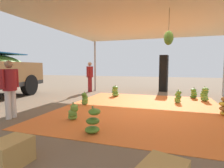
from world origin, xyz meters
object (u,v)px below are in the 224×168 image
object	(u,v)px
worker_2	(10,85)
crate_0	(10,153)
banana_bunch_3	(178,97)
worker_1	(90,74)
banana_bunch_4	(73,112)
banana_bunch_5	(194,94)
banana_bunch_2	(93,122)
banana_bunch_8	(205,95)
banana_bunch_7	(85,99)
speaker_stack	(164,73)
banana_bunch_1	(115,91)

from	to	relation	value
worker_2	crate_0	size ratio (longest dim) A/B	2.91
banana_bunch_3	worker_1	bearing A→B (deg)	67.24
worker_2	banana_bunch_4	bearing A→B (deg)	-77.68
banana_bunch_3	banana_bunch_5	distance (m)	1.48
banana_bunch_2	worker_2	size ratio (longest dim) A/B	0.37
banana_bunch_2	banana_bunch_8	world-z (taller)	banana_bunch_8
banana_bunch_3	worker_2	world-z (taller)	worker_2
banana_bunch_7	banana_bunch_8	world-z (taller)	banana_bunch_8
banana_bunch_4	speaker_stack	xyz separation A→B (m)	(6.55, -2.03, 0.82)
banana_bunch_5	crate_0	size ratio (longest dim) A/B	0.92
banana_bunch_2	banana_bunch_8	bearing A→B (deg)	-31.66
banana_bunch_5	speaker_stack	world-z (taller)	speaker_stack
worker_1	crate_0	bearing A→B (deg)	-163.59
worker_2	speaker_stack	world-z (taller)	speaker_stack
banana_bunch_1	banana_bunch_4	bearing A→B (deg)	-179.17
banana_bunch_3	speaker_stack	xyz separation A→B (m)	(3.40, 0.65, 0.79)
speaker_stack	banana_bunch_8	bearing A→B (deg)	-147.68
banana_bunch_8	speaker_stack	bearing A→B (deg)	32.32
banana_bunch_1	worker_2	distance (m)	4.66
banana_bunch_3	banana_bunch_1	bearing A→B (deg)	73.61
banana_bunch_3	banana_bunch_5	xyz separation A→B (m)	(1.31, -0.70, -0.02)
banana_bunch_8	worker_1	world-z (taller)	worker_1
banana_bunch_1	speaker_stack	xyz separation A→B (m)	(2.60, -2.09, 0.79)
worker_2	speaker_stack	size ratio (longest dim) A/B	0.76
banana_bunch_2	crate_0	distance (m)	1.59
banana_bunch_2	speaker_stack	distance (m)	7.40
banana_bunch_1	banana_bunch_4	world-z (taller)	banana_bunch_1
worker_2	crate_0	distance (m)	2.76
banana_bunch_4	worker_1	world-z (taller)	worker_1
banana_bunch_2	banana_bunch_4	world-z (taller)	banana_bunch_2
banana_bunch_4	speaker_stack	bearing A→B (deg)	-17.25
banana_bunch_4	worker_1	size ratio (longest dim) A/B	0.28
banana_bunch_4	crate_0	xyz separation A→B (m)	(-2.18, -0.27, -0.02)
banana_bunch_3	banana_bunch_5	bearing A→B (deg)	-28.06
speaker_stack	crate_0	world-z (taller)	speaker_stack
speaker_stack	worker_2	bearing A→B (deg)	151.79
banana_bunch_2	worker_1	xyz separation A→B (m)	(5.77, 2.74, 0.72)
banana_bunch_2	banana_bunch_3	distance (m)	4.26
worker_2	banana_bunch_7	bearing A→B (deg)	-27.60
banana_bunch_2	worker_2	world-z (taller)	worker_2
worker_1	speaker_stack	xyz separation A→B (m)	(1.50, -3.90, 0.06)
banana_bunch_1	banana_bunch_7	xyz separation A→B (m)	(-2.17, 0.50, -0.02)
banana_bunch_2	banana_bunch_5	distance (m)	5.75
banana_bunch_5	worker_2	distance (m)	7.02
banana_bunch_7	banana_bunch_5	bearing A→B (deg)	-55.80
banana_bunch_7	banana_bunch_8	bearing A→B (deg)	-63.71
banana_bunch_8	banana_bunch_5	bearing A→B (deg)	30.60
banana_bunch_3	worker_2	distance (m)	5.64
banana_bunch_5	speaker_stack	distance (m)	2.62
banana_bunch_8	worker_2	distance (m)	6.90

